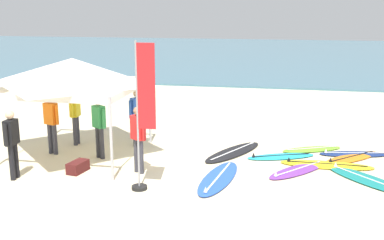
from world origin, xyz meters
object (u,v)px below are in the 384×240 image
at_px(surfboard_lime, 312,149).
at_px(person_black, 12,140).
at_px(canopy_tent, 73,71).
at_px(surfboard_orange, 351,158).
at_px(surfboard_yellow, 326,165).
at_px(person_orange, 51,120).
at_px(surfboard_teal, 367,179).
at_px(surfboard_cyan, 280,156).
at_px(person_yellow, 75,113).
at_px(person_green, 99,123).
at_px(surfboard_purple, 298,170).
at_px(person_blue, 137,114).
at_px(person_red, 138,135).
at_px(banner_flag, 143,123).
at_px(surfboard_navy, 354,154).
at_px(surfboard_blue, 218,178).
at_px(surfboard_black, 233,152).
at_px(gear_bag_near_tent, 78,167).

distance_m(surfboard_lime, person_black, 8.24).
height_order(canopy_tent, surfboard_orange, canopy_tent).
distance_m(canopy_tent, surfboard_yellow, 7.24).
bearing_deg(person_orange, surfboard_lime, 13.51).
distance_m(surfboard_orange, surfboard_teal, 1.70).
height_order(surfboard_cyan, person_yellow, person_yellow).
bearing_deg(person_green, surfboard_orange, 10.37).
xyz_separation_m(surfboard_purple, surfboard_lime, (0.45, 1.92, 0.00)).
bearing_deg(surfboard_yellow, surfboard_teal, -46.54).
height_order(surfboard_cyan, person_blue, person_blue).
relative_size(person_black, person_red, 1.00).
bearing_deg(banner_flag, surfboard_navy, 35.40).
bearing_deg(surfboard_yellow, surfboard_cyan, 157.31).
xyz_separation_m(surfboard_yellow, person_blue, (-5.44, 0.83, 0.95)).
distance_m(canopy_tent, surfboard_teal, 8.08).
bearing_deg(person_green, person_yellow, 137.14).
relative_size(surfboard_navy, person_green, 1.18).
distance_m(surfboard_orange, surfboard_blue, 4.08).
bearing_deg(person_orange, person_black, -89.22).
xyz_separation_m(surfboard_blue, person_blue, (-2.78, 2.35, 0.95)).
xyz_separation_m(canopy_tent, surfboard_blue, (4.17, -1.11, -2.35)).
bearing_deg(person_blue, person_black, -123.04).
bearing_deg(surfboard_navy, surfboard_lime, 168.07).
bearing_deg(person_green, person_black, -126.79).
xyz_separation_m(surfboard_purple, surfboard_yellow, (0.74, 0.55, -0.00)).
height_order(surfboard_black, surfboard_blue, same).
height_order(canopy_tent, gear_bag_near_tent, canopy_tent).
relative_size(surfboard_navy, banner_flag, 0.60).
xyz_separation_m(person_orange, person_blue, (2.14, 1.21, 0.00)).
relative_size(banner_flag, gear_bag_near_tent, 5.67).
distance_m(surfboard_yellow, person_orange, 7.65).
relative_size(person_yellow, person_red, 1.00).
bearing_deg(surfboard_lime, surfboard_yellow, -77.79).
height_order(canopy_tent, surfboard_black, canopy_tent).
bearing_deg(person_orange, person_blue, 29.55).
height_order(surfboard_yellow, person_red, person_red).
relative_size(person_orange, person_green, 1.00).
distance_m(surfboard_purple, person_yellow, 6.75).
bearing_deg(surfboard_orange, surfboard_purple, -138.26).
relative_size(surfboard_teal, person_black, 1.32).
distance_m(surfboard_navy, person_yellow, 8.24).
height_order(surfboard_cyan, person_orange, person_orange).
bearing_deg(surfboard_lime, canopy_tent, -164.81).
bearing_deg(surfboard_black, surfboard_teal, -25.01).
xyz_separation_m(surfboard_yellow, person_orange, (-7.58, -0.38, 0.95)).
bearing_deg(surfboard_navy, person_blue, -177.31).
distance_m(surfboard_black, surfboard_orange, 3.26).
bearing_deg(surfboard_cyan, surfboard_blue, -126.02).
distance_m(surfboard_black, person_yellow, 4.89).
bearing_deg(surfboard_teal, person_orange, 176.29).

